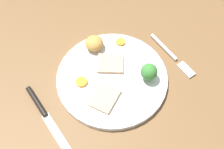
{
  "coord_description": "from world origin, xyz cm",
  "views": [
    {
      "loc": [
        17.79,
        28.69,
        65.05
      ],
      "look_at": [
        -2.09,
        -2.81,
        6.0
      ],
      "focal_mm": 49.0,
      "sensor_mm": 36.0,
      "label": 1
    }
  ],
  "objects_px": {
    "carrot_coin_back": "(120,42)",
    "meat_slice_under": "(111,64)",
    "fork": "(173,56)",
    "dinner_plate": "(112,78)",
    "roast_potato_left": "(94,43)",
    "broccoli_floret": "(149,72)",
    "knife": "(44,113)",
    "carrot_coin_front": "(81,82)",
    "meat_slice_main": "(105,98)"
  },
  "relations": [
    {
      "from": "carrot_coin_back",
      "to": "fork",
      "type": "bearing_deg",
      "value": 133.05
    },
    {
      "from": "carrot_coin_front",
      "to": "knife",
      "type": "relative_size",
      "value": 0.14
    },
    {
      "from": "roast_potato_left",
      "to": "knife",
      "type": "bearing_deg",
      "value": 25.97
    },
    {
      "from": "meat_slice_under",
      "to": "knife",
      "type": "xyz_separation_m",
      "value": [
        0.19,
        0.02,
        -0.01
      ]
    },
    {
      "from": "broccoli_floret",
      "to": "fork",
      "type": "xyz_separation_m",
      "value": [
        -0.09,
        -0.02,
        -0.04
      ]
    },
    {
      "from": "carrot_coin_back",
      "to": "meat_slice_under",
      "type": "bearing_deg",
      "value": 37.31
    },
    {
      "from": "carrot_coin_front",
      "to": "knife",
      "type": "distance_m",
      "value": 0.11
    },
    {
      "from": "carrot_coin_front",
      "to": "carrot_coin_back",
      "type": "relative_size",
      "value": 1.17
    },
    {
      "from": "carrot_coin_front",
      "to": "broccoli_floret",
      "type": "relative_size",
      "value": 0.58
    },
    {
      "from": "meat_slice_under",
      "to": "fork",
      "type": "height_order",
      "value": "meat_slice_under"
    },
    {
      "from": "carrot_coin_back",
      "to": "dinner_plate",
      "type": "bearing_deg",
      "value": 45.84
    },
    {
      "from": "meat_slice_under",
      "to": "knife",
      "type": "height_order",
      "value": "meat_slice_under"
    },
    {
      "from": "meat_slice_main",
      "to": "broccoli_floret",
      "type": "distance_m",
      "value": 0.11
    },
    {
      "from": "meat_slice_under",
      "to": "broccoli_floret",
      "type": "distance_m",
      "value": 0.1
    },
    {
      "from": "roast_potato_left",
      "to": "broccoli_floret",
      "type": "xyz_separation_m",
      "value": [
        -0.06,
        0.14,
        0.01
      ]
    },
    {
      "from": "dinner_plate",
      "to": "carrot_coin_front",
      "type": "height_order",
      "value": "carrot_coin_front"
    },
    {
      "from": "dinner_plate",
      "to": "roast_potato_left",
      "type": "height_order",
      "value": "roast_potato_left"
    },
    {
      "from": "carrot_coin_front",
      "to": "roast_potato_left",
      "type": "bearing_deg",
      "value": -137.16
    },
    {
      "from": "roast_potato_left",
      "to": "meat_slice_under",
      "type": "bearing_deg",
      "value": 96.03
    },
    {
      "from": "carrot_coin_back",
      "to": "knife",
      "type": "xyz_separation_m",
      "value": [
        0.24,
        0.07,
        -0.01
      ]
    },
    {
      "from": "dinner_plate",
      "to": "carrot_coin_front",
      "type": "bearing_deg",
      "value": -19.61
    },
    {
      "from": "meat_slice_main",
      "to": "meat_slice_under",
      "type": "relative_size",
      "value": 1.06
    },
    {
      "from": "fork",
      "to": "knife",
      "type": "bearing_deg",
      "value": -97.85
    },
    {
      "from": "dinner_plate",
      "to": "meat_slice_main",
      "type": "bearing_deg",
      "value": 42.69
    },
    {
      "from": "dinner_plate",
      "to": "knife",
      "type": "distance_m",
      "value": 0.17
    },
    {
      "from": "carrot_coin_front",
      "to": "broccoli_floret",
      "type": "height_order",
      "value": "broccoli_floret"
    },
    {
      "from": "meat_slice_under",
      "to": "fork",
      "type": "xyz_separation_m",
      "value": [
        -0.15,
        0.05,
        -0.01
      ]
    },
    {
      "from": "meat_slice_under",
      "to": "carrot_coin_front",
      "type": "distance_m",
      "value": 0.08
    },
    {
      "from": "meat_slice_under",
      "to": "fork",
      "type": "bearing_deg",
      "value": 159.64
    },
    {
      "from": "carrot_coin_front",
      "to": "fork",
      "type": "height_order",
      "value": "carrot_coin_front"
    },
    {
      "from": "meat_slice_under",
      "to": "carrot_coin_back",
      "type": "xyz_separation_m",
      "value": [
        -0.06,
        -0.04,
        -0.0
      ]
    },
    {
      "from": "carrot_coin_back",
      "to": "roast_potato_left",
      "type": "bearing_deg",
      "value": -18.38
    },
    {
      "from": "carrot_coin_back",
      "to": "broccoli_floret",
      "type": "bearing_deg",
      "value": 88.59
    },
    {
      "from": "fork",
      "to": "carrot_coin_front",
      "type": "bearing_deg",
      "value": -104.56
    },
    {
      "from": "dinner_plate",
      "to": "broccoli_floret",
      "type": "xyz_separation_m",
      "value": [
        -0.07,
        0.05,
        0.03
      ]
    },
    {
      "from": "meat_slice_under",
      "to": "knife",
      "type": "distance_m",
      "value": 0.19
    },
    {
      "from": "roast_potato_left",
      "to": "carrot_coin_back",
      "type": "relative_size",
      "value": 1.92
    },
    {
      "from": "roast_potato_left",
      "to": "knife",
      "type": "relative_size",
      "value": 0.24
    },
    {
      "from": "meat_slice_under",
      "to": "carrot_coin_front",
      "type": "height_order",
      "value": "meat_slice_under"
    },
    {
      "from": "carrot_coin_back",
      "to": "fork",
      "type": "xyz_separation_m",
      "value": [
        -0.09,
        0.1,
        -0.01
      ]
    },
    {
      "from": "carrot_coin_back",
      "to": "knife",
      "type": "height_order",
      "value": "carrot_coin_back"
    },
    {
      "from": "roast_potato_left",
      "to": "carrot_coin_front",
      "type": "bearing_deg",
      "value": 42.84
    },
    {
      "from": "dinner_plate",
      "to": "carrot_coin_back",
      "type": "height_order",
      "value": "carrot_coin_back"
    },
    {
      "from": "roast_potato_left",
      "to": "broccoli_floret",
      "type": "distance_m",
      "value": 0.15
    },
    {
      "from": "meat_slice_main",
      "to": "meat_slice_under",
      "type": "xyz_separation_m",
      "value": [
        -0.06,
        -0.07,
        0.0
      ]
    },
    {
      "from": "dinner_plate",
      "to": "meat_slice_under",
      "type": "distance_m",
      "value": 0.04
    },
    {
      "from": "broccoli_floret",
      "to": "carrot_coin_front",
      "type": "bearing_deg",
      "value": -27.73
    },
    {
      "from": "fork",
      "to": "knife",
      "type": "xyz_separation_m",
      "value": [
        0.33,
        -0.03,
        0.0
      ]
    },
    {
      "from": "fork",
      "to": "knife",
      "type": "distance_m",
      "value": 0.34
    },
    {
      "from": "dinner_plate",
      "to": "knife",
      "type": "height_order",
      "value": "dinner_plate"
    }
  ]
}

